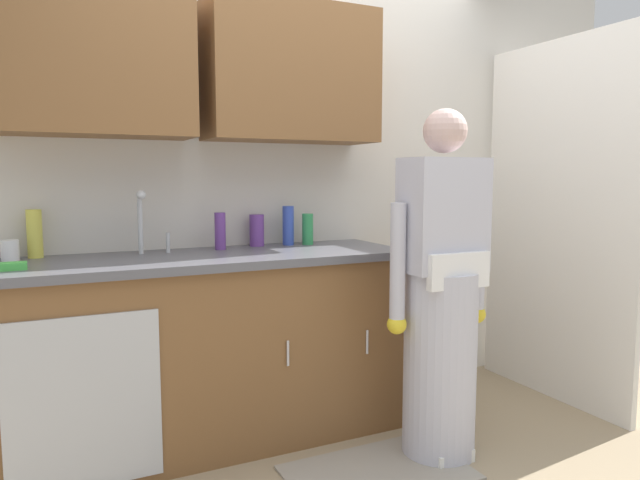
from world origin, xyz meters
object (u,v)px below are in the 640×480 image
at_px(bottle_water_short, 308,229).
at_px(bottle_dish_liquid, 35,234).
at_px(person_at_sink, 441,311).
at_px(sponge, 12,266).
at_px(bottle_water_tall, 257,230).
at_px(sink, 155,260).
at_px(cup_by_sink, 10,250).
at_px(bottle_soap, 220,231).
at_px(bottle_cleaner_spray, 288,226).

bearing_deg(bottle_water_short, bottle_dish_liquid, 177.33).
xyz_separation_m(person_at_sink, sponge, (-1.77, 0.49, 0.26)).
distance_m(bottle_water_short, sponge, 1.47).
xyz_separation_m(person_at_sink, bottle_water_tall, (-0.61, 0.83, 0.33)).
relative_size(sink, bottle_water_short, 2.91).
bearing_deg(cup_by_sink, person_at_sink, -23.64).
relative_size(bottle_dish_liquid, bottle_soap, 1.17).
relative_size(person_at_sink, bottle_water_short, 9.44).
height_order(bottle_cleaner_spray, sponge, bottle_cleaner_spray).
xyz_separation_m(sink, bottle_water_short, (0.86, 0.16, 0.10)).
relative_size(person_at_sink, sponge, 14.73).
height_order(bottle_soap, bottle_water_short, bottle_soap).
height_order(person_at_sink, cup_by_sink, person_at_sink).
distance_m(bottle_cleaner_spray, sponge, 1.38).
relative_size(bottle_dish_liquid, bottle_water_tall, 1.31).
relative_size(bottle_water_tall, bottle_soap, 0.90).
bearing_deg(bottle_soap, bottle_dish_liquid, 175.30).
bearing_deg(sponge, bottle_water_tall, 16.41).
height_order(sink, bottle_dish_liquid, sink).
bearing_deg(sponge, bottle_soap, 16.51).
bearing_deg(bottle_dish_liquid, sink, -24.24).
bearing_deg(bottle_dish_liquid, bottle_water_short, -2.67).
bearing_deg(bottle_water_short, bottle_cleaner_spray, 164.67).
relative_size(person_at_sink, bottle_water_tall, 9.43).
bearing_deg(bottle_water_short, bottle_water_tall, 168.54).
bearing_deg(sponge, bottle_cleaner_spray, 13.26).
distance_m(bottle_water_tall, bottle_water_short, 0.28).
bearing_deg(sink, bottle_water_tall, 20.52).
relative_size(person_at_sink, bottle_dish_liquid, 7.20).
xyz_separation_m(bottle_cleaner_spray, cup_by_sink, (-1.36, -0.02, -0.06)).
distance_m(sink, person_at_sink, 1.36).
height_order(person_at_sink, bottle_water_tall, person_at_sink).
distance_m(bottle_cleaner_spray, bottle_soap, 0.40).
xyz_separation_m(person_at_sink, cup_by_sink, (-1.79, 0.78, 0.29)).
distance_m(person_at_sink, bottle_water_tall, 1.08).
xyz_separation_m(bottle_water_short, cup_by_sink, (-1.46, 0.01, -0.04)).
bearing_deg(sink, bottle_water_short, 10.63).
height_order(bottle_cleaner_spray, bottle_water_short, bottle_cleaner_spray).
xyz_separation_m(bottle_soap, sponge, (-0.94, -0.28, -0.08)).
bearing_deg(bottle_soap, sink, -156.81).
xyz_separation_m(bottle_water_tall, bottle_cleaner_spray, (0.17, -0.03, 0.02)).
bearing_deg(cup_by_sink, sink, -15.96).
bearing_deg(bottle_dish_liquid, bottle_soap, -4.70).
relative_size(bottle_soap, cup_by_sink, 2.04).
relative_size(bottle_water_tall, sponge, 1.56).
distance_m(bottle_water_tall, bottle_soap, 0.23).
height_order(sink, bottle_cleaner_spray, sink).
relative_size(bottle_cleaner_spray, bottle_soap, 1.12).
distance_m(cup_by_sink, sponge, 0.30).
height_order(sink, bottle_water_short, sink).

